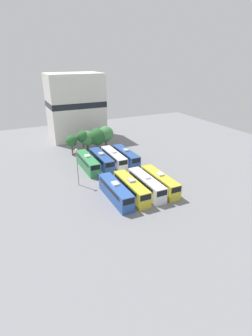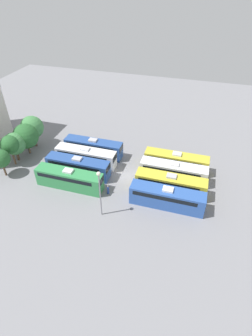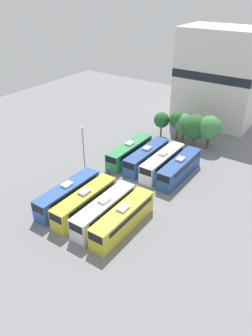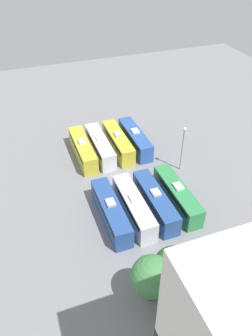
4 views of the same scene
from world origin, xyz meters
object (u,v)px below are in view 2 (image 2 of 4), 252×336
bus_7 (93,147)px  light_pole (100,187)px  bus_5 (78,166)px  bus_6 (86,156)px  tree_0 (1,159)px  bus_3 (176,161)px  bus_0 (167,197)px  bus_4 (69,178)px  tree_1 (10,145)px  bus_2 (173,171)px  worker_person (108,190)px  tree_2 (14,144)px  bus_1 (170,184)px  tree_3 (26,136)px  tree_4 (32,127)px

bus_7 → light_pole: (-14.78, -7.33, 3.77)m
bus_5 → bus_6: 3.31m
tree_0 → bus_3: bearing=-69.9°
bus_0 → tree_0: tree_0 is taller
bus_4 → tree_1: size_ratio=1.90×
bus_2 → worker_person: bearing=124.9°
bus_4 → bus_7: 10.28m
worker_person → tree_2: 20.75m
bus_2 → bus_3: (3.16, -0.02, 0.00)m
bus_6 → worker_person: (-6.69, -6.84, -0.99)m
bus_0 → bus_2: same height
worker_person → tree_0: bearing=92.2°
bus_0 → bus_7: (10.07, 16.40, 0.00)m
bus_6 → bus_1: bearing=-101.5°
bus_1 → bus_4: size_ratio=1.00×
tree_2 → bus_1: bearing=-91.4°
bus_4 → tree_3: (7.07, 12.59, 2.15)m
worker_person → tree_1: bearing=82.3°
bus_3 → tree_0: tree_0 is taller
bus_0 → bus_2: bearing=0.3°
bus_3 → tree_1: tree_1 is taller
bus_3 → light_pole: 17.65m
bus_7 → bus_5: bearing=177.7°
bus_2 → bus_3: 3.16m
bus_2 → bus_7: 16.69m
bus_3 → light_pole: (-14.68, 9.05, 3.77)m
bus_0 → tree_3: 30.03m
tree_3 → tree_4: (2.84, 0.34, 0.40)m
bus_2 → bus_4: size_ratio=1.00×
bus_7 → tree_1: bearing=119.0°
light_pole → worker_person: bearing=8.0°
bus_3 → bus_6: bearing=101.1°
bus_5 → tree_1: (-0.67, 12.99, 2.57)m
bus_3 → tree_2: size_ratio=1.99×
light_pole → bus_3: bearing=-31.7°
tree_3 → bus_0: bearing=-103.2°
tree_3 → tree_4: tree_4 is taller
bus_1 → light_pole: light_pole is taller
bus_7 → tree_4: (-0.37, 13.10, 2.56)m
bus_1 → tree_0: tree_0 is taller
bus_0 → tree_3: bearing=76.8°
bus_2 → tree_4: size_ratio=1.73×
tree_1 → tree_0: bearing=-172.7°
worker_person → bus_1: bearing=-71.2°
worker_person → light_pole: (-4.74, -0.67, 4.76)m
bus_0 → worker_person: (0.03, 9.74, -0.99)m
bus_1 → tree_4: bearing=77.8°
tree_1 → tree_2: bearing=9.3°
bus_7 → tree_2: size_ratio=1.99×
bus_4 → tree_0: bearing=92.4°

